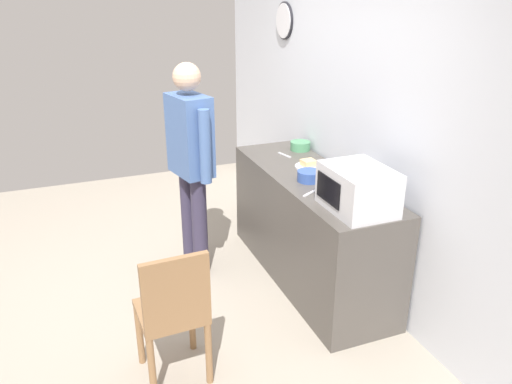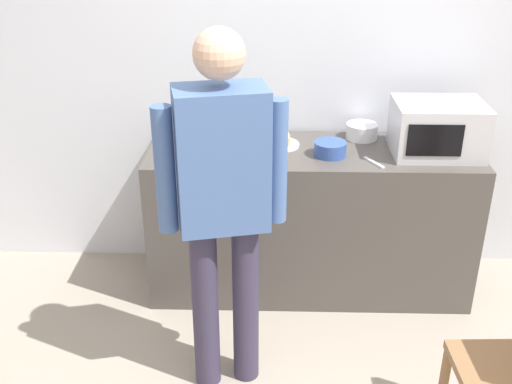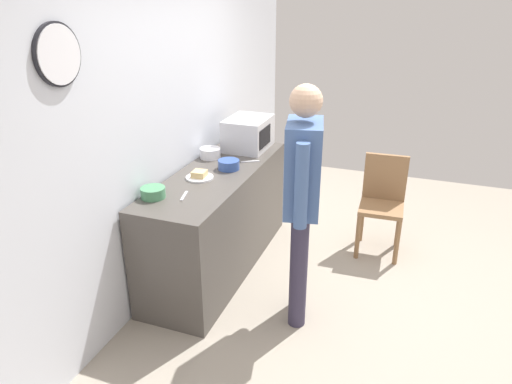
{
  "view_description": "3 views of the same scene",
  "coord_description": "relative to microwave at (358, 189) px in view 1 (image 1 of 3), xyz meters",
  "views": [
    {
      "loc": [
        3.45,
        -0.59,
        2.34
      ],
      "look_at": [
        -0.18,
        0.84,
        0.75
      ],
      "focal_mm": 35.45,
      "sensor_mm": 36.0,
      "label": 1
    },
    {
      "loc": [
        -0.17,
        -2.14,
        2.28
      ],
      "look_at": [
        -0.24,
        0.79,
        0.86
      ],
      "focal_mm": 43.37,
      "sensor_mm": 36.0,
      "label": 2
    },
    {
      "loc": [
        -3.31,
        -0.38,
        2.35
      ],
      "look_at": [
        -0.07,
        0.81,
        0.86
      ],
      "focal_mm": 32.78,
      "sensor_mm": 36.0,
      "label": 3
    }
  ],
  "objects": [
    {
      "name": "person_standing",
      "position": [
        -1.16,
        -0.85,
        -0.02
      ],
      "size": [
        0.58,
        0.32,
        1.81
      ],
      "color": "#342F46",
      "rests_on": "ground_plane"
    },
    {
      "name": "fork_utensil",
      "position": [
        -0.37,
        -0.16,
        -0.15
      ],
      "size": [
        0.1,
        0.16,
        0.01
      ],
      "primitive_type": "cube",
      "rotation": [
        0.0,
        0.0,
        2.09
      ],
      "color": "silver",
      "rests_on": "kitchen_counter"
    },
    {
      "name": "ground_plane",
      "position": [
        -0.78,
        -1.2,
        -1.08
      ],
      "size": [
        6.0,
        6.0,
        0.0
      ],
      "primitive_type": "plane",
      "color": "#9E9384"
    },
    {
      "name": "cereal_bowl",
      "position": [
        -0.39,
        0.23,
        -0.1
      ],
      "size": [
        0.19,
        0.19,
        0.09
      ],
      "primitive_type": "cylinder",
      "color": "white",
      "rests_on": "kitchen_counter"
    },
    {
      "name": "sandwich_plate",
      "position": [
        -0.89,
        0.09,
        -0.13
      ],
      "size": [
        0.23,
        0.23,
        0.07
      ],
      "color": "white",
      "rests_on": "kitchen_counter"
    },
    {
      "name": "mixing_bowl",
      "position": [
        -1.36,
        0.24,
        -0.11
      ],
      "size": [
        0.18,
        0.18,
        0.08
      ],
      "primitive_type": "cylinder",
      "color": "#4C8E60",
      "rests_on": "kitchen_counter"
    },
    {
      "name": "wooden_chair",
      "position": [
        0.12,
        -1.32,
        -0.55
      ],
      "size": [
        0.42,
        0.42,
        0.94
      ],
      "color": "olive",
      "rests_on": "ground_plane"
    },
    {
      "name": "microwave",
      "position": [
        0.0,
        0.0,
        0.0
      ],
      "size": [
        0.5,
        0.39,
        0.3
      ],
      "color": "silver",
      "rests_on": "kitchen_counter"
    },
    {
      "name": "spoon_utensil",
      "position": [
        -1.26,
        0.03,
        -0.15
      ],
      "size": [
        0.17,
        0.06,
        0.01
      ],
      "primitive_type": "cube",
      "rotation": [
        0.0,
        0.0,
        0.24
      ],
      "color": "silver",
      "rests_on": "kitchen_counter"
    },
    {
      "name": "salad_bowl",
      "position": [
        -0.61,
        -0.05,
        -0.11
      ],
      "size": [
        0.19,
        0.19,
        0.08
      ],
      "primitive_type": "cylinder",
      "color": "#33519E",
      "rests_on": "kitchen_counter"
    },
    {
      "name": "back_wall",
      "position": [
        -0.78,
        0.4,
        0.23
      ],
      "size": [
        5.4,
        0.13,
        2.6
      ],
      "color": "silver",
      "rests_on": "ground_plane"
    },
    {
      "name": "kitchen_counter",
      "position": [
        -0.7,
        0.02,
        -0.61
      ],
      "size": [
        1.93,
        0.62,
        0.93
      ],
      "primitive_type": "cube",
      "color": "#4C4742",
      "rests_on": "ground_plane"
    }
  ]
}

